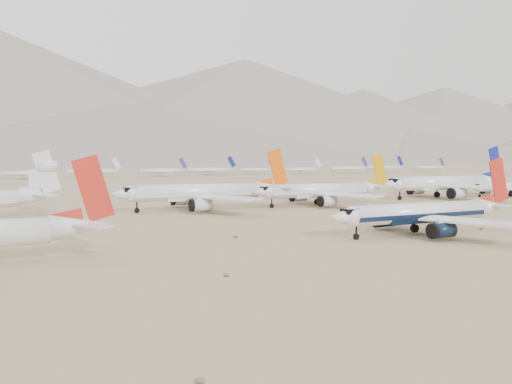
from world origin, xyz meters
The scene contains 9 objects.
ground centered at (0.00, 0.00, 0.00)m, with size 7000.00×7000.00×0.00m, color olive.
main_airliner centered at (8.68, 2.26, 4.48)m, with size 46.17×45.10×16.29m.
row2_navy_widebody centered at (81.97, 68.16, 5.82)m, with size 58.58×57.28×20.84m.
row2_gold_tail centered at (22.25, 63.58, 4.95)m, with size 49.72×48.63×17.70m.
row2_orange_tail centered at (-18.28, 67.50, 5.37)m, with size 53.60×52.44×19.12m.
row2_blue_far centered at (112.76, 65.21, 3.83)m, with size 38.69×37.83×13.75m.
distant_storage_row centered at (38.14, 325.50, 4.41)m, with size 615.74×51.00×15.06m.
mountain_range centered at (70.18, 1648.01, 190.32)m, with size 7354.00×3024.00×470.00m.
foothills centered at (526.68, 1100.00, 67.15)m, with size 4637.50×1395.00×155.00m.
Camera 1 is at (-69.04, -77.96, 16.57)m, focal length 35.00 mm.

